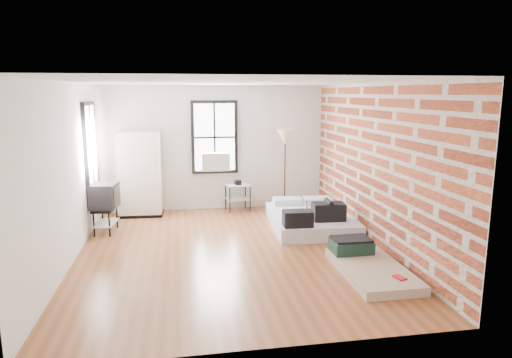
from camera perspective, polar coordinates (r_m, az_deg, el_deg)
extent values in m
plane|color=brown|center=(7.77, -3.24, -9.08)|extent=(6.00, 6.00, 0.00)
cube|color=silver|center=(10.38, -5.20, 3.86)|extent=(5.00, 0.01, 2.80)
cube|color=silver|center=(4.52, 0.89, -5.12)|extent=(5.00, 0.01, 2.80)
cube|color=silver|center=(7.57, -22.52, 0.53)|extent=(0.01, 6.00, 2.80)
cube|color=#9B4324|center=(8.08, 14.56, 1.61)|extent=(0.02, 6.00, 2.80)
cube|color=white|center=(7.32, -3.48, 12.02)|extent=(5.00, 6.00, 0.01)
cube|color=white|center=(10.30, -5.20, 5.21)|extent=(0.90, 0.02, 1.50)
cube|color=black|center=(10.29, -7.91, 5.15)|extent=(0.07, 0.08, 1.64)
cube|color=black|center=(10.37, -2.53, 5.28)|extent=(0.07, 0.08, 1.64)
cube|color=black|center=(10.27, -5.28, 9.58)|extent=(0.90, 0.08, 0.07)
cube|color=black|center=(10.42, -5.14, 0.92)|extent=(0.90, 0.08, 0.07)
cube|color=black|center=(10.29, -5.20, 5.21)|extent=(0.04, 0.02, 1.50)
cube|color=black|center=(10.29, -5.20, 5.21)|extent=(0.90, 0.02, 0.04)
cube|color=silver|center=(10.25, -5.10, 2.20)|extent=(0.62, 0.30, 0.40)
cube|color=white|center=(9.27, -19.92, 4.00)|extent=(0.02, 0.90, 1.50)
cube|color=black|center=(8.80, -20.59, 3.63)|extent=(0.08, 0.07, 1.64)
cube|color=black|center=(9.75, -19.54, 4.33)|extent=(0.08, 0.07, 1.64)
cube|color=black|center=(9.23, -20.36, 8.84)|extent=(0.08, 0.90, 0.07)
cube|color=black|center=(9.39, -19.74, -0.76)|extent=(0.08, 0.90, 0.07)
cube|color=black|center=(9.27, -19.86, 4.01)|extent=(0.02, 0.04, 1.50)
cube|color=black|center=(9.27, -19.86, 4.01)|extent=(0.02, 0.90, 0.04)
cube|color=silver|center=(9.18, 6.86, -5.13)|extent=(1.65, 2.16, 0.27)
cube|color=silver|center=(9.84, 3.95, -2.78)|extent=(0.62, 0.42, 0.13)
cube|color=silver|center=(9.97, 7.66, -2.67)|extent=(0.62, 0.42, 0.13)
cube|color=black|center=(8.69, 9.05, -4.04)|extent=(0.62, 0.38, 0.33)
cylinder|color=black|center=(8.65, 9.09, -2.86)|extent=(0.11, 0.39, 0.09)
cube|color=black|center=(8.24, 5.23, -4.93)|extent=(0.54, 0.36, 0.28)
cylinder|color=silver|center=(9.03, 6.30, -3.69)|extent=(0.08, 0.08, 0.24)
cylinder|color=#1B39BD|center=(9.00, 6.32, -2.84)|extent=(0.04, 0.04, 0.03)
cube|color=tan|center=(7.04, 14.31, -10.98)|extent=(0.90, 1.70, 0.13)
cube|color=#153128|center=(7.49, 11.80, -8.19)|extent=(0.63, 0.45, 0.20)
cube|color=black|center=(7.46, 11.84, -7.35)|extent=(0.59, 0.41, 0.04)
cube|color=#AA1C1B|center=(6.68, 17.50, -11.66)|extent=(0.17, 0.21, 0.02)
cube|color=black|center=(10.29, -14.09, -4.25)|extent=(0.95, 0.57, 0.06)
cube|color=beige|center=(10.10, -14.33, 0.75)|extent=(0.90, 0.53, 1.76)
cylinder|color=black|center=(10.11, -3.29, -2.66)|extent=(0.02, 0.02, 0.59)
cylinder|color=black|center=(10.24, -0.74, -2.47)|extent=(0.02, 0.02, 0.59)
cylinder|color=black|center=(10.45, -3.81, -2.22)|extent=(0.02, 0.02, 0.59)
cylinder|color=black|center=(10.58, -1.34, -2.04)|extent=(0.02, 0.02, 0.59)
cube|color=silver|center=(10.28, -2.30, -0.74)|extent=(0.60, 0.51, 0.02)
cube|color=silver|center=(10.35, -2.29, -2.49)|extent=(0.57, 0.48, 0.02)
cube|color=black|center=(10.27, -2.31, -0.39)|extent=(0.16, 0.21, 0.11)
cylinder|color=black|center=(10.51, 3.57, -3.71)|extent=(0.26, 0.26, 0.03)
cylinder|color=black|center=(10.34, 3.63, 0.60)|extent=(0.03, 0.03, 1.58)
cone|color=#D3B287|center=(10.23, 3.68, 5.24)|extent=(0.39, 0.39, 0.35)
cylinder|color=black|center=(8.99, -19.60, -5.39)|extent=(0.03, 0.03, 0.47)
cylinder|color=black|center=(8.91, -17.86, -5.42)|extent=(0.03, 0.03, 0.47)
cylinder|color=black|center=(9.51, -18.64, -4.46)|extent=(0.03, 0.03, 0.47)
cylinder|color=black|center=(9.43, -16.99, -4.48)|extent=(0.03, 0.03, 0.47)
cube|color=black|center=(9.15, -18.35, -3.52)|extent=(0.45, 0.71, 0.03)
cube|color=silver|center=(9.22, -18.25, -5.21)|extent=(0.43, 0.69, 0.02)
cube|color=black|center=(9.10, -18.44, -2.00)|extent=(0.53, 0.59, 0.47)
cube|color=black|center=(9.03, -17.01, -2.00)|extent=(0.07, 0.45, 0.37)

